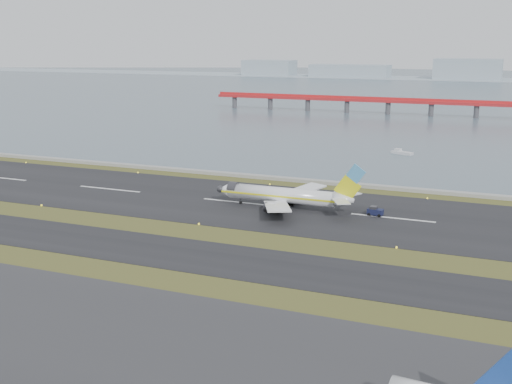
% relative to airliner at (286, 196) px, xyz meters
% --- Properties ---
extents(ground, '(1000.00, 1000.00, 0.00)m').
position_rel_airliner_xyz_m(ground, '(-13.68, -28.62, -3.46)').
color(ground, '#384318').
rests_on(ground, ground).
extents(taxiway_strip, '(1000.00, 18.00, 0.10)m').
position_rel_airliner_xyz_m(taxiway_strip, '(-13.68, -40.62, -3.41)').
color(taxiway_strip, black).
rests_on(taxiway_strip, ground).
extents(runway_strip, '(1000.00, 45.00, 0.10)m').
position_rel_airliner_xyz_m(runway_strip, '(-13.68, 1.38, -3.41)').
color(runway_strip, black).
rests_on(runway_strip, ground).
extents(seawall, '(1000.00, 2.50, 1.00)m').
position_rel_airliner_xyz_m(seawall, '(-13.68, 31.38, -2.96)').
color(seawall, '#999993').
rests_on(seawall, ground).
extents(bay_water, '(1400.00, 800.00, 1.30)m').
position_rel_airliner_xyz_m(bay_water, '(-13.68, 431.38, -3.46)').
color(bay_water, '#435561').
rests_on(bay_water, ground).
extents(red_pier, '(260.00, 5.00, 10.20)m').
position_rel_airliner_xyz_m(red_pier, '(6.32, 221.38, 3.82)').
color(red_pier, red).
rests_on(red_pier, ground).
extents(far_shoreline, '(1400.00, 80.00, 60.50)m').
position_rel_airliner_xyz_m(far_shoreline, '(-0.06, 591.38, 2.61)').
color(far_shoreline, '#9BACB7').
rests_on(far_shoreline, ground).
extents(airliner, '(38.52, 32.89, 12.80)m').
position_rel_airliner_xyz_m(airliner, '(0.00, 0.00, 0.00)').
color(airliner, white).
rests_on(airliner, ground).
extents(pushback_tug, '(3.81, 2.43, 2.34)m').
position_rel_airliner_xyz_m(pushback_tug, '(21.92, 1.99, -2.32)').
color(pushback_tug, '#141838').
rests_on(pushback_tug, ground).
extents(workboat_near, '(8.42, 5.24, 1.95)m').
position_rel_airliner_xyz_m(workboat_near, '(12.65, 91.29, -2.84)').
color(workboat_near, silver).
rests_on(workboat_near, ground).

